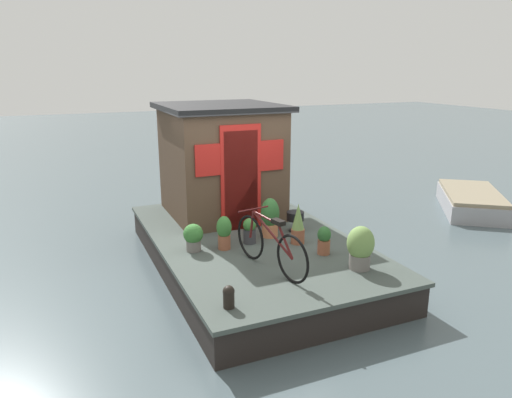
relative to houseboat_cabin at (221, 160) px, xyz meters
name	(u,v)px	position (x,y,z in m)	size (l,w,h in m)	color
ground_plane	(251,266)	(-1.44, 0.00, -1.55)	(60.00, 60.00, 0.00)	#4C5B60
houseboat_deck	(251,251)	(-1.44, 0.00, -1.30)	(5.11, 3.04, 0.52)	#424C47
houseboat_cabin	(221,160)	(0.00, 0.00, 0.00)	(2.19, 2.09, 2.06)	#4C3828
bicycle	(270,245)	(-2.76, 0.27, -0.67)	(1.61, 0.50, 0.78)	black
potted_plant_sage	(324,240)	(-2.55, -0.71, -0.82)	(0.20, 0.20, 0.43)	#935138
potted_plant_basil	(193,236)	(-1.65, 1.04, -0.81)	(0.30, 0.30, 0.42)	slate
potted_plant_geranium	(270,217)	(-1.54, -0.30, -0.71)	(0.31, 0.31, 0.65)	#C6754C
potted_plant_succulent	(298,225)	(-2.01, -0.56, -0.73)	(0.22, 0.22, 0.65)	#935138
potted_plant_rosemary	(360,247)	(-3.22, -0.88, -0.72)	(0.38, 0.38, 0.61)	slate
potted_plant_lavender	(250,231)	(-1.69, 0.13, -0.83)	(0.21, 0.21, 0.41)	#38383D
potted_plant_ivy	(224,232)	(-1.77, 0.59, -0.76)	(0.23, 0.23, 0.52)	#935138
charcoal_grill	(295,217)	(-1.47, -0.80, -0.79)	(0.29, 0.29, 0.34)	black
mooring_bollard	(229,296)	(-3.55, 1.17, -0.89)	(0.14, 0.14, 0.28)	black
dinghy_boat	(471,201)	(-0.52, -5.92, -1.32)	(2.65, 2.40, 0.47)	#99999E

